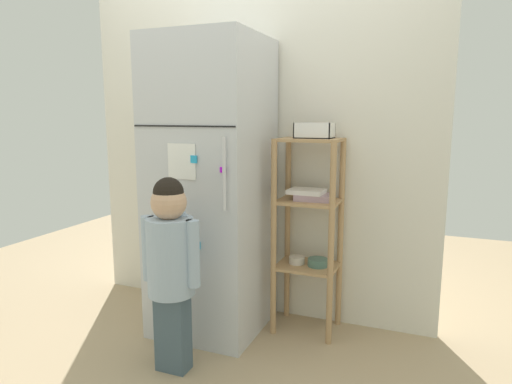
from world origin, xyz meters
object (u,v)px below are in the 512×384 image
object	(u,v)px
refrigerator	(212,188)
fruit_bin	(314,132)
child_standing	(171,256)
pantry_shelf_unit	(309,220)

from	to	relation	value
refrigerator	fruit_bin	distance (m)	0.72
refrigerator	child_standing	size ratio (longest dim) A/B	1.73
pantry_shelf_unit	fruit_bin	bearing A→B (deg)	47.61
refrigerator	fruit_bin	world-z (taller)	refrigerator
child_standing	fruit_bin	world-z (taller)	fruit_bin
refrigerator	pantry_shelf_unit	size ratio (longest dim) A/B	1.49
fruit_bin	pantry_shelf_unit	bearing A→B (deg)	-132.39
refrigerator	pantry_shelf_unit	world-z (taller)	refrigerator
refrigerator	pantry_shelf_unit	distance (m)	0.64
child_standing	fruit_bin	size ratio (longest dim) A/B	4.78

